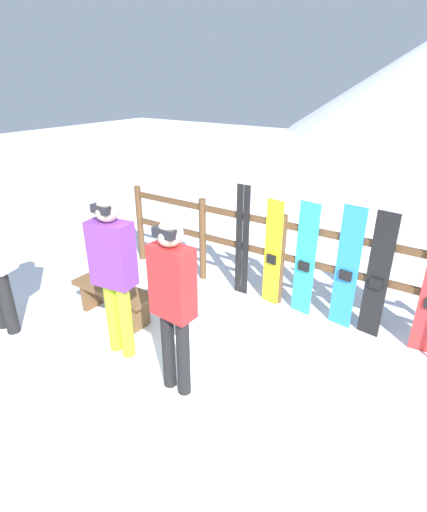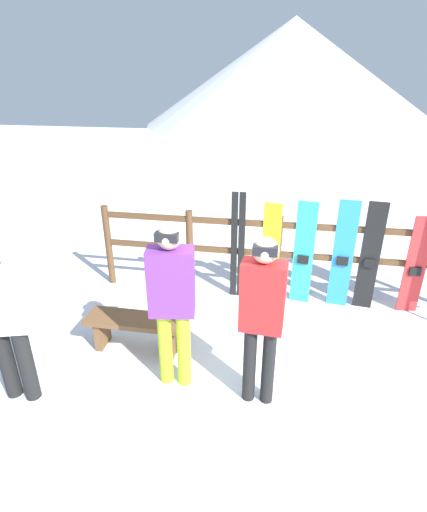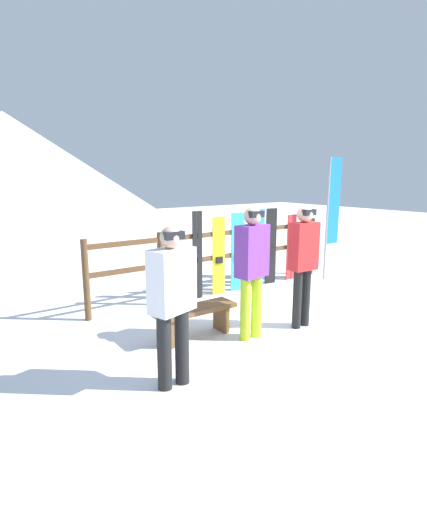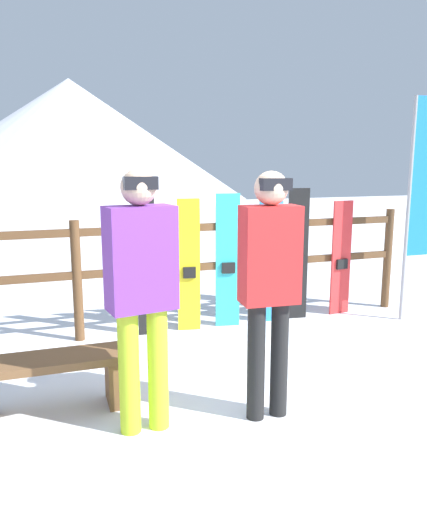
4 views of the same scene
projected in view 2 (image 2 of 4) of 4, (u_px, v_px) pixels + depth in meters
ground_plane at (267, 380)px, 4.31m from camera, size 40.00×40.00×0.00m
mountain_backdrop at (292, 72)px, 24.31m from camera, size 18.00×18.00×6.00m
fence at (278, 251)px, 5.61m from camera, size 5.18×0.10×1.26m
bench at (136, 326)px, 4.68m from camera, size 1.16×0.36×0.43m
person_white at (4, 315)px, 3.71m from camera, size 0.52×0.38×1.69m
person_purple at (172, 297)px, 3.87m from camera, size 0.47×0.31×1.79m
person_red at (262, 311)px, 3.63m from camera, size 0.41×0.25×1.77m
ski_pair_black at (238, 246)px, 5.63m from camera, size 0.20×0.02×1.58m
snowboard_yellow at (270, 253)px, 5.58m from camera, size 0.25×0.08×1.45m
snowboard_cyan at (303, 254)px, 5.50m from camera, size 0.27×0.09×1.50m
snowboard_blue at (343, 255)px, 5.40m from camera, size 0.28×0.08×1.54m
snowboard_black_stripe at (370, 257)px, 5.35m from camera, size 0.25×0.08×1.54m
snowboard_red at (416, 266)px, 5.28m from camera, size 0.27×0.07×1.38m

